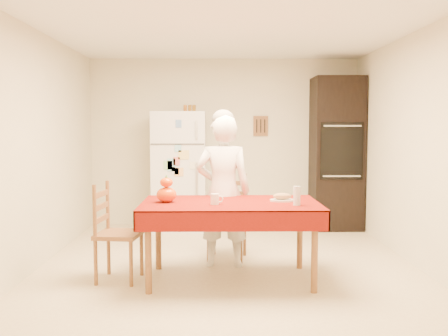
{
  "coord_description": "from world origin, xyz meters",
  "views": [
    {
      "loc": [
        -0.13,
        -5.29,
        1.48
      ],
      "look_at": [
        -0.04,
        0.2,
        1.03
      ],
      "focal_mm": 40.0,
      "sensor_mm": 36.0,
      "label": 1
    }
  ],
  "objects_px": {
    "seated_woman": "(223,191)",
    "pumpkin_lower": "(166,195)",
    "refrigerator": "(180,171)",
    "chair_far": "(228,213)",
    "coffee_mug": "(215,199)",
    "dining_table": "(230,209)",
    "oven_cabinet": "(336,153)",
    "wine_glass": "(297,196)",
    "bread_plate": "(282,200)",
    "chair_left": "(112,228)"
  },
  "relations": [
    {
      "from": "coffee_mug",
      "to": "chair_left",
      "type": "bearing_deg",
      "value": 171.23
    },
    {
      "from": "oven_cabinet",
      "to": "chair_left",
      "type": "height_order",
      "value": "oven_cabinet"
    },
    {
      "from": "chair_far",
      "to": "seated_woman",
      "type": "height_order",
      "value": "seated_woman"
    },
    {
      "from": "chair_left",
      "to": "pumpkin_lower",
      "type": "xyz_separation_m",
      "value": [
        0.52,
        -0.0,
        0.33
      ]
    },
    {
      "from": "wine_glass",
      "to": "bread_plate",
      "type": "xyz_separation_m",
      "value": [
        -0.1,
        0.25,
        -0.08
      ]
    },
    {
      "from": "oven_cabinet",
      "to": "chair_left",
      "type": "bearing_deg",
      "value": -138.23
    },
    {
      "from": "chair_left",
      "to": "coffee_mug",
      "type": "xyz_separation_m",
      "value": [
        0.99,
        -0.15,
        0.3
      ]
    },
    {
      "from": "chair_far",
      "to": "pumpkin_lower",
      "type": "distance_m",
      "value": 1.08
    },
    {
      "from": "seated_woman",
      "to": "bread_plate",
      "type": "height_order",
      "value": "seated_woman"
    },
    {
      "from": "refrigerator",
      "to": "oven_cabinet",
      "type": "distance_m",
      "value": 2.29
    },
    {
      "from": "oven_cabinet",
      "to": "wine_glass",
      "type": "distance_m",
      "value": 2.87
    },
    {
      "from": "refrigerator",
      "to": "coffee_mug",
      "type": "xyz_separation_m",
      "value": [
        0.51,
        -2.57,
        -0.04
      ]
    },
    {
      "from": "oven_cabinet",
      "to": "seated_woman",
      "type": "height_order",
      "value": "oven_cabinet"
    },
    {
      "from": "chair_far",
      "to": "coffee_mug",
      "type": "distance_m",
      "value": 1.04
    },
    {
      "from": "refrigerator",
      "to": "oven_cabinet",
      "type": "relative_size",
      "value": 0.77
    },
    {
      "from": "dining_table",
      "to": "bread_plate",
      "type": "xyz_separation_m",
      "value": [
        0.51,
        0.06,
        0.08
      ]
    },
    {
      "from": "dining_table",
      "to": "wine_glass",
      "type": "relative_size",
      "value": 9.66
    },
    {
      "from": "dining_table",
      "to": "chair_left",
      "type": "xyz_separation_m",
      "value": [
        -1.14,
        0.02,
        -0.18
      ]
    },
    {
      "from": "dining_table",
      "to": "chair_left",
      "type": "bearing_deg",
      "value": 179.17
    },
    {
      "from": "refrigerator",
      "to": "chair_far",
      "type": "height_order",
      "value": "refrigerator"
    },
    {
      "from": "pumpkin_lower",
      "to": "bread_plate",
      "type": "bearing_deg",
      "value": 2.1
    },
    {
      "from": "refrigerator",
      "to": "dining_table",
      "type": "height_order",
      "value": "refrigerator"
    },
    {
      "from": "seated_woman",
      "to": "bread_plate",
      "type": "xyz_separation_m",
      "value": [
        0.57,
        -0.44,
        -0.03
      ]
    },
    {
      "from": "wine_glass",
      "to": "seated_woman",
      "type": "bearing_deg",
      "value": 133.99
    },
    {
      "from": "refrigerator",
      "to": "chair_left",
      "type": "xyz_separation_m",
      "value": [
        -0.48,
        -2.41,
        -0.34
      ]
    },
    {
      "from": "coffee_mug",
      "to": "bread_plate",
      "type": "xyz_separation_m",
      "value": [
        0.66,
        0.19,
        -0.04
      ]
    },
    {
      "from": "pumpkin_lower",
      "to": "chair_far",
      "type": "bearing_deg",
      "value": 53.81
    },
    {
      "from": "coffee_mug",
      "to": "wine_glass",
      "type": "relative_size",
      "value": 0.57
    },
    {
      "from": "dining_table",
      "to": "pumpkin_lower",
      "type": "bearing_deg",
      "value": 178.54
    },
    {
      "from": "oven_cabinet",
      "to": "dining_table",
      "type": "distance_m",
      "value": 2.99
    },
    {
      "from": "seated_woman",
      "to": "bread_plate",
      "type": "distance_m",
      "value": 0.72
    },
    {
      "from": "oven_cabinet",
      "to": "chair_left",
      "type": "relative_size",
      "value": 2.32
    },
    {
      "from": "seated_woman",
      "to": "pumpkin_lower",
      "type": "bearing_deg",
      "value": 44.07
    },
    {
      "from": "coffee_mug",
      "to": "bread_plate",
      "type": "height_order",
      "value": "coffee_mug"
    },
    {
      "from": "coffee_mug",
      "to": "dining_table",
      "type": "bearing_deg",
      "value": 42.33
    },
    {
      "from": "chair_left",
      "to": "bread_plate",
      "type": "xyz_separation_m",
      "value": [
        1.64,
        0.04,
        0.26
      ]
    },
    {
      "from": "dining_table",
      "to": "coffee_mug",
      "type": "distance_m",
      "value": 0.23
    },
    {
      "from": "coffee_mug",
      "to": "oven_cabinet",
      "type": "bearing_deg",
      "value": 55.94
    },
    {
      "from": "refrigerator",
      "to": "chair_far",
      "type": "distance_m",
      "value": 1.75
    },
    {
      "from": "oven_cabinet",
      "to": "wine_glass",
      "type": "xyz_separation_m",
      "value": [
        -1.01,
        -2.67,
        -0.25
      ]
    },
    {
      "from": "oven_cabinet",
      "to": "bread_plate",
      "type": "xyz_separation_m",
      "value": [
        -1.11,
        -2.42,
        -0.33
      ]
    },
    {
      "from": "seated_woman",
      "to": "coffee_mug",
      "type": "height_order",
      "value": "seated_woman"
    },
    {
      "from": "wine_glass",
      "to": "refrigerator",
      "type": "bearing_deg",
      "value": 115.83
    },
    {
      "from": "pumpkin_lower",
      "to": "bread_plate",
      "type": "height_order",
      "value": "pumpkin_lower"
    },
    {
      "from": "refrigerator",
      "to": "pumpkin_lower",
      "type": "xyz_separation_m",
      "value": [
        0.05,
        -2.42,
        -0.02
      ]
    },
    {
      "from": "dining_table",
      "to": "chair_left",
      "type": "distance_m",
      "value": 1.15
    },
    {
      "from": "refrigerator",
      "to": "bread_plate",
      "type": "height_order",
      "value": "refrigerator"
    },
    {
      "from": "refrigerator",
      "to": "seated_woman",
      "type": "bearing_deg",
      "value": -72.73
    },
    {
      "from": "chair_left",
      "to": "pumpkin_lower",
      "type": "height_order",
      "value": "chair_left"
    },
    {
      "from": "bread_plate",
      "to": "chair_far",
      "type": "bearing_deg",
      "value": 122.69
    }
  ]
}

